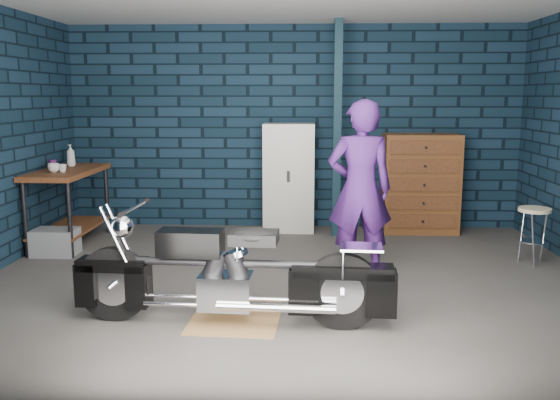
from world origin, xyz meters
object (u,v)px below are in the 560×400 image
at_px(workbench, 69,207).
at_px(motorcycle, 232,266).
at_px(tool_chest, 420,183).
at_px(shop_stool, 533,236).
at_px(locker, 289,178).
at_px(person, 360,189).
at_px(storage_bin, 55,242).

xyz_separation_m(workbench, motorcycle, (2.27, -2.47, 0.02)).
xyz_separation_m(motorcycle, tool_chest, (2.07, 3.31, 0.17)).
xyz_separation_m(tool_chest, shop_stool, (0.92, -1.48, -0.34)).
height_order(motorcycle, locker, locker).
bearing_deg(person, storage_bin, -13.88).
distance_m(storage_bin, tool_chest, 4.55).
height_order(storage_bin, locker, locker).
xyz_separation_m(motorcycle, locker, (0.35, 3.31, 0.24)).
distance_m(person, locker, 2.11).
bearing_deg(person, locker, -72.54).
bearing_deg(storage_bin, locker, 27.39).
height_order(tool_chest, shop_stool, tool_chest).
relative_size(motorcycle, locker, 1.51).
bearing_deg(locker, person, -69.11).
relative_size(person, storage_bin, 3.66).
distance_m(workbench, shop_stool, 5.30).
distance_m(locker, tool_chest, 1.72).
height_order(workbench, locker, locker).
bearing_deg(locker, shop_stool, -29.29).
height_order(person, locker, person).
relative_size(tool_chest, shop_stool, 2.12).
height_order(storage_bin, shop_stool, shop_stool).
bearing_deg(shop_stool, tool_chest, 121.88).
relative_size(motorcycle, shop_stool, 3.52).
height_order(locker, tool_chest, locker).
bearing_deg(tool_chest, workbench, -168.95).
bearing_deg(workbench, locker, 17.92).
distance_m(workbench, storage_bin, 0.59).
relative_size(locker, tool_chest, 1.10).
bearing_deg(shop_stool, workbench, 173.12).
height_order(workbench, shop_stool, workbench).
xyz_separation_m(motorcycle, person, (1.10, 1.35, 0.40)).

